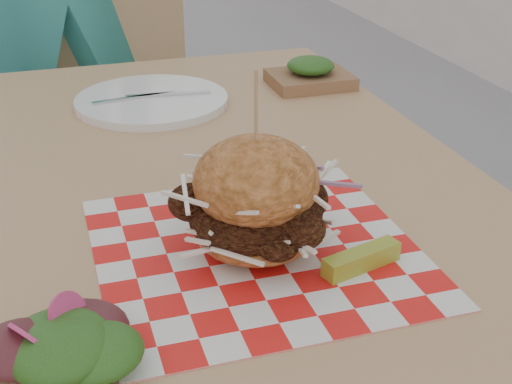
# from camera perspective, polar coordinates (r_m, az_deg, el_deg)

# --- Properties ---
(patio_table) EXTENTS (0.80, 1.20, 0.75)m
(patio_table) POSITION_cam_1_polar(r_m,az_deg,el_deg) (1.03, -4.95, -2.93)
(patio_table) COLOR tan
(patio_table) RESTS_ON ground
(patio_chair) EXTENTS (0.43, 0.44, 0.95)m
(patio_chair) POSITION_cam_1_polar(r_m,az_deg,el_deg) (1.94, -11.21, 7.28)
(patio_chair) COLOR tan
(patio_chair) RESTS_ON ground
(paper_liner) EXTENTS (0.36, 0.36, 0.00)m
(paper_liner) POSITION_cam_1_polar(r_m,az_deg,el_deg) (0.82, 0.00, -4.63)
(paper_liner) COLOR red
(paper_liner) RESTS_ON patio_table
(sandwich) EXTENTS (0.19, 0.19, 0.21)m
(sandwich) POSITION_cam_1_polar(r_m,az_deg,el_deg) (0.79, 0.00, -0.93)
(sandwich) COLOR #C87638
(sandwich) RESTS_ON paper_liner
(pickle_spear) EXTENTS (0.10, 0.05, 0.02)m
(pickle_spear) POSITION_cam_1_polar(r_m,az_deg,el_deg) (0.79, 8.43, -5.34)
(pickle_spear) COLOR olive
(pickle_spear) RESTS_ON paper_liner
(side_salad) EXTENTS (0.13, 0.14, 0.05)m
(side_salad) POSITION_cam_1_polar(r_m,az_deg,el_deg) (0.68, -15.73, -12.01)
(side_salad) COLOR #3F1419
(side_salad) RESTS_ON patio_table
(place_setting) EXTENTS (0.27, 0.27, 0.02)m
(place_setting) POSITION_cam_1_polar(r_m,az_deg,el_deg) (1.28, -8.34, 7.24)
(place_setting) COLOR white
(place_setting) RESTS_ON patio_table
(kraft_tray) EXTENTS (0.15, 0.12, 0.06)m
(kraft_tray) POSITION_cam_1_polar(r_m,az_deg,el_deg) (1.37, 4.37, 9.37)
(kraft_tray) COLOR brown
(kraft_tray) RESTS_ON patio_table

